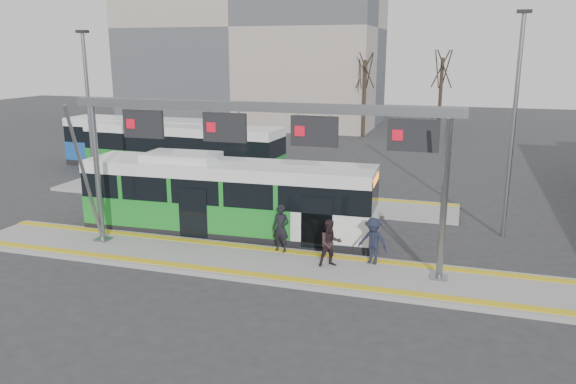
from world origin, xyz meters
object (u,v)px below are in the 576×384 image
(passenger_b, at_px, (330,243))
(passenger_c, at_px, (373,241))
(passenger_a, at_px, (281,228))
(hero_bus, at_px, (227,198))
(gantry, at_px, (258,135))

(passenger_b, bearing_deg, passenger_c, -3.09)
(passenger_b, distance_m, passenger_c, 1.42)
(passenger_a, xyz_separation_m, passenger_b, (1.93, -0.82, -0.06))
(passenger_a, bearing_deg, hero_bus, 157.00)
(passenger_a, relative_size, passenger_c, 1.08)
(hero_bus, distance_m, passenger_a, 3.27)
(passenger_b, bearing_deg, passenger_a, 127.31)
(passenger_b, xyz_separation_m, passenger_c, (1.27, 0.63, -0.00))
(passenger_b, relative_size, passenger_c, 1.00)
(gantry, relative_size, hero_bus, 1.15)
(gantry, distance_m, passenger_c, 5.05)
(passenger_b, height_order, passenger_c, passenger_b)
(gantry, bearing_deg, passenger_b, 0.52)
(passenger_c, bearing_deg, passenger_a, -167.70)
(passenger_a, distance_m, passenger_c, 3.21)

